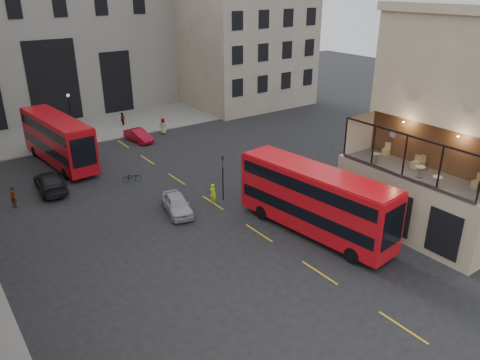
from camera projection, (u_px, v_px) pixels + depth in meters
ground at (342, 262)px, 29.50m from camera, size 140.00×140.00×0.00m
host_building_main at (453, 118)px, 31.80m from camera, size 7.26×11.40×15.10m
host_frontage at (411, 204)px, 32.12m from camera, size 3.00×11.00×4.50m
cafe_floor at (415, 173)px, 31.21m from camera, size 3.00×10.00×0.10m
gateway at (37, 41)px, 58.92m from camera, size 35.00×10.60×18.00m
building_right at (235, 27)px, 65.99m from camera, size 16.60×18.60×20.00m
pavement_far at (64, 132)px, 54.60m from camera, size 40.00×12.00×0.12m
traffic_light_near at (223, 172)px, 36.96m from camera, size 0.16×0.20×3.80m
street_lamp_b at (72, 121)px, 50.70m from camera, size 0.36×0.36×5.33m
bus_near at (315, 198)px, 31.98m from camera, size 4.09×12.13×4.75m
bus_far at (58, 138)px, 44.37m from camera, size 3.73×11.88×4.66m
car_a at (177, 204)px, 35.53m from camera, size 2.64×4.50×1.44m
car_b at (138, 135)px, 51.46m from camera, size 1.99×4.25×1.35m
car_c at (50, 182)px, 39.30m from camera, size 2.60×5.47×1.54m
bicycle at (132, 177)px, 41.25m from camera, size 1.66×1.02×0.82m
cyclist at (213, 194)px, 37.02m from camera, size 0.55×0.70×1.67m
pedestrian_b at (73, 126)px, 53.74m from camera, size 1.40×1.24×1.89m
pedestrian_c at (123, 119)px, 56.70m from camera, size 1.05×0.97×1.73m
pedestrian_d at (163, 126)px, 53.87m from camera, size 1.06×1.02×1.84m
pedestrian_e at (13, 198)px, 36.34m from camera, size 0.59×0.71×1.67m
cafe_table_near at (437, 180)px, 28.72m from camera, size 0.57×0.57×0.71m
cafe_table_mid at (420, 170)px, 30.13m from camera, size 0.63×0.63×0.78m
cafe_table_far at (376, 157)px, 32.69m from camera, size 0.53×0.53×0.67m
cafe_chair_a at (477, 184)px, 28.64m from camera, size 0.55×0.55×0.94m
cafe_chair_b at (421, 164)px, 31.95m from camera, size 0.48×0.48×0.83m
cafe_chair_c at (415, 164)px, 31.71m from camera, size 0.47×0.47×0.92m
cafe_chair_d at (386, 151)px, 34.16m from camera, size 0.53×0.53×0.93m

